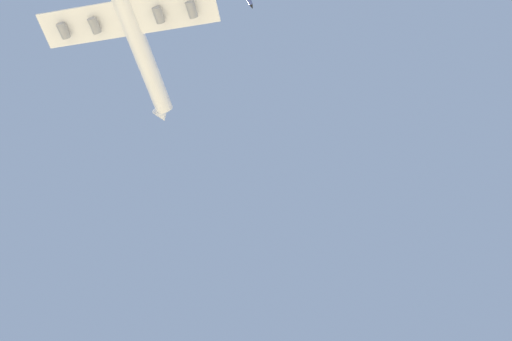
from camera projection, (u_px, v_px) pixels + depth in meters
The scene contains 1 object.
carrier_jet at pixel (129, 19), 168.17m from camera, with size 63.87×58.26×19.11m.
Camera 1 is at (-36.18, 70.66, 2.15)m, focal length 35.80 mm.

